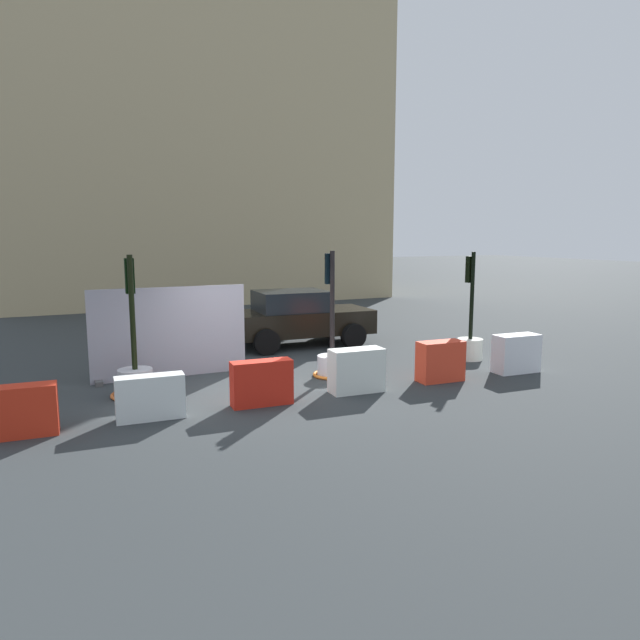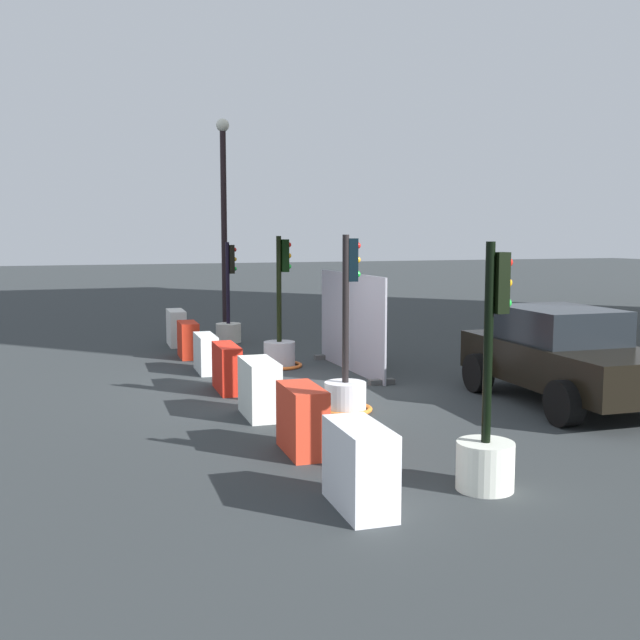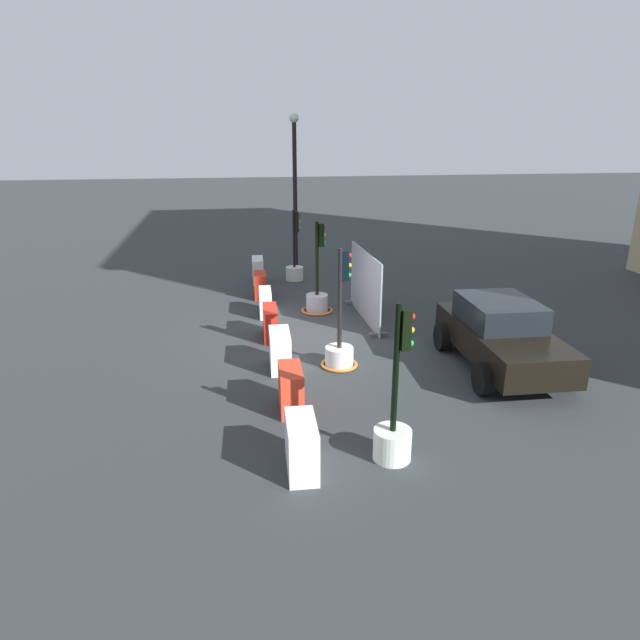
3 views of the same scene
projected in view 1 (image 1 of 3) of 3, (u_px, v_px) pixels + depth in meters
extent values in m
plane|color=#2E3334|center=(247.00, 389.00, 11.87)|extent=(120.00, 120.00, 0.00)
cylinder|color=#AEABB2|center=(136.00, 383.00, 11.32)|extent=(0.67, 0.67, 0.55)
cylinder|color=black|center=(132.00, 313.00, 11.11)|extent=(0.11, 0.11, 2.25)
cube|color=black|center=(130.00, 276.00, 11.12)|extent=(0.17, 0.15, 0.69)
sphere|color=red|center=(128.00, 264.00, 11.17)|extent=(0.11, 0.11, 0.11)
sphere|color=orange|center=(129.00, 276.00, 11.21)|extent=(0.11, 0.11, 0.11)
sphere|color=green|center=(130.00, 287.00, 11.24)|extent=(0.11, 0.11, 0.11)
torus|color=orange|center=(136.00, 394.00, 11.36)|extent=(0.98, 0.98, 0.07)
cylinder|color=silver|center=(332.00, 366.00, 12.93)|extent=(0.67, 0.67, 0.48)
cylinder|color=black|center=(332.00, 304.00, 12.72)|extent=(0.11, 0.11, 2.36)
cube|color=black|center=(329.00, 269.00, 12.71)|extent=(0.19, 0.18, 0.68)
sphere|color=red|center=(327.00, 258.00, 12.75)|extent=(0.10, 0.10, 0.10)
sphere|color=orange|center=(327.00, 268.00, 12.79)|extent=(0.10, 0.10, 0.10)
sphere|color=green|center=(327.00, 279.00, 12.82)|extent=(0.10, 0.10, 0.10)
torus|color=orange|center=(332.00, 374.00, 12.96)|extent=(0.88, 0.88, 0.07)
cylinder|color=silver|center=(470.00, 349.00, 14.66)|extent=(0.65, 0.65, 0.54)
cylinder|color=black|center=(472.00, 296.00, 14.45)|extent=(0.10, 0.10, 2.22)
cube|color=black|center=(470.00, 269.00, 14.47)|extent=(0.17, 0.16, 0.67)
sphere|color=red|center=(468.00, 260.00, 14.52)|extent=(0.11, 0.11, 0.11)
sphere|color=orange|center=(468.00, 269.00, 14.56)|extent=(0.11, 0.11, 0.11)
sphere|color=green|center=(467.00, 278.00, 14.59)|extent=(0.11, 0.11, 0.11)
cube|color=red|center=(24.00, 411.00, 9.05)|extent=(1.00, 0.44, 0.83)
cube|color=silver|center=(150.00, 397.00, 9.89)|extent=(1.17, 0.42, 0.78)
cube|color=red|center=(262.00, 383.00, 10.71)|extent=(1.17, 0.42, 0.85)
cube|color=silver|center=(357.00, 370.00, 11.60)|extent=(1.13, 0.52, 0.89)
cube|color=red|center=(440.00, 361.00, 12.47)|extent=(1.04, 0.50, 0.88)
cube|color=white|center=(516.00, 353.00, 13.27)|extent=(1.10, 0.53, 0.89)
cube|color=black|center=(300.00, 322.00, 16.49)|extent=(4.21, 1.95, 0.68)
cube|color=black|center=(291.00, 301.00, 16.30)|extent=(2.03, 1.64, 0.57)
cylinder|color=black|center=(328.00, 326.00, 17.88)|extent=(0.71, 0.31, 0.70)
cylinder|color=black|center=(353.00, 336.00, 16.16)|extent=(0.71, 0.31, 0.70)
cylinder|color=black|center=(248.00, 331.00, 16.92)|extent=(0.71, 0.31, 0.70)
cylinder|color=black|center=(267.00, 342.00, 15.20)|extent=(0.71, 0.31, 0.70)
cube|color=tan|center=(197.00, 120.00, 28.09)|extent=(17.78, 8.24, 17.57)
cube|color=#9594A3|center=(170.00, 332.00, 12.74)|extent=(3.44, 0.04, 2.04)
cube|color=#4C4C4C|center=(99.00, 382.00, 12.24)|extent=(0.16, 0.50, 0.10)
cube|color=#4C4C4C|center=(238.00, 368.00, 13.53)|extent=(0.16, 0.50, 0.10)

